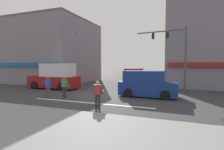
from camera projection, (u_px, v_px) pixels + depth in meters
ground_plane at (108, 95)px, 15.20m from camera, size 120.00×120.00×0.00m
lane_marking_stripe at (89, 103)px, 11.94m from camera, size 9.00×0.24×0.01m
sidewalk_curb at (31, 125)px, 7.26m from camera, size 40.00×5.00×0.16m
building_left_block at (52, 52)px, 27.09m from camera, size 11.96×11.09×9.11m
building_right_corner at (218, 45)px, 22.03m from camera, size 12.01×11.52×10.23m
street_tree at (195, 58)px, 19.76m from camera, size 3.12×3.12×4.94m
utility_pole_near_left at (73, 57)px, 23.05m from camera, size 1.40×0.22×7.08m
traffic_light_mast at (175, 49)px, 17.00m from camera, size 4.86×0.75×6.20m
van_parked_curbside at (134, 76)px, 23.77m from camera, size 2.18×4.67×2.11m
box_truck_waiting_far at (55, 77)px, 18.95m from camera, size 5.61×2.26×2.75m
van_approaching_near at (147, 84)px, 14.23m from camera, size 4.66×2.16×2.11m
pedestrian_foreground_with_bag at (98, 93)px, 10.27m from camera, size 0.69×0.36×1.67m
pedestrian_mid_crossing at (48, 86)px, 13.83m from camera, size 0.69×0.37×1.67m
pedestrian_far_side at (65, 86)px, 13.79m from camera, size 0.68×0.29×1.67m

